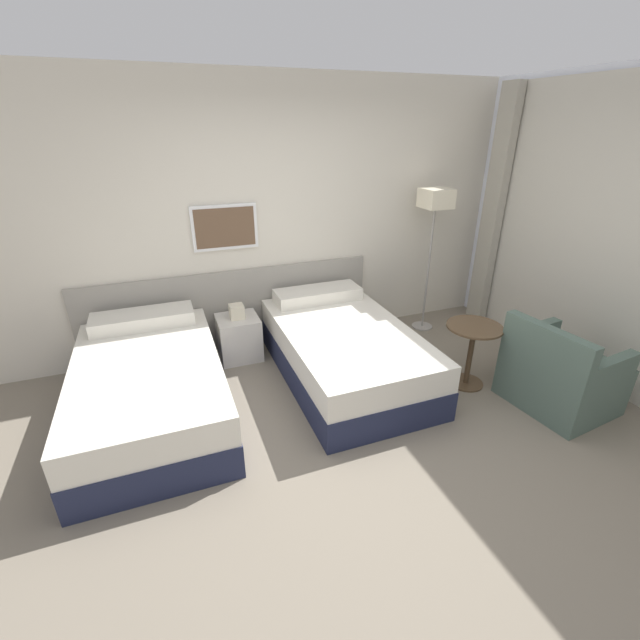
{
  "coord_description": "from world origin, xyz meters",
  "views": [
    {
      "loc": [
        -1.2,
        -2.26,
        2.25
      ],
      "look_at": [
        0.03,
        0.94,
        0.66
      ],
      "focal_mm": 24.0,
      "sensor_mm": 36.0,
      "label": 1
    }
  ],
  "objects_px": {
    "bed_near_window": "(344,350)",
    "floor_lamp": "(435,209)",
    "nightstand": "(239,337)",
    "armchair": "(559,377)",
    "bed_near_door": "(150,387)",
    "side_table": "(472,344)"
  },
  "relations": [
    {
      "from": "bed_near_window",
      "to": "floor_lamp",
      "type": "relative_size",
      "value": 1.2
    },
    {
      "from": "floor_lamp",
      "to": "armchair",
      "type": "xyz_separation_m",
      "value": [
        0.2,
        -1.74,
        -1.13
      ]
    },
    {
      "from": "bed_near_door",
      "to": "bed_near_window",
      "type": "xyz_separation_m",
      "value": [
        1.75,
        0.0,
        0.0
      ]
    },
    {
      "from": "bed_near_door",
      "to": "side_table",
      "type": "relative_size",
      "value": 3.21
    },
    {
      "from": "bed_near_window",
      "to": "floor_lamp",
      "type": "height_order",
      "value": "floor_lamp"
    },
    {
      "from": "nightstand",
      "to": "bed_near_window",
      "type": "bearing_deg",
      "value": -39.14
    },
    {
      "from": "nightstand",
      "to": "floor_lamp",
      "type": "distance_m",
      "value": 2.49
    },
    {
      "from": "bed_near_window",
      "to": "armchair",
      "type": "bearing_deg",
      "value": -35.7
    },
    {
      "from": "bed_near_door",
      "to": "floor_lamp",
      "type": "relative_size",
      "value": 1.2
    },
    {
      "from": "side_table",
      "to": "armchair",
      "type": "relative_size",
      "value": 0.71
    },
    {
      "from": "bed_near_door",
      "to": "nightstand",
      "type": "relative_size",
      "value": 3.29
    },
    {
      "from": "bed_near_window",
      "to": "armchair",
      "type": "relative_size",
      "value": 2.29
    },
    {
      "from": "floor_lamp",
      "to": "bed_near_door",
      "type": "bearing_deg",
      "value": -168.16
    },
    {
      "from": "nightstand",
      "to": "bed_near_door",
      "type": "bearing_deg",
      "value": -140.86
    },
    {
      "from": "bed_near_window",
      "to": "floor_lamp",
      "type": "distance_m",
      "value": 1.86
    },
    {
      "from": "bed_near_door",
      "to": "side_table",
      "type": "height_order",
      "value": "bed_near_door"
    },
    {
      "from": "floor_lamp",
      "to": "armchair",
      "type": "distance_m",
      "value": 2.08
    },
    {
      "from": "nightstand",
      "to": "floor_lamp",
      "type": "xyz_separation_m",
      "value": [
        2.2,
        -0.07,
        1.17
      ]
    },
    {
      "from": "nightstand",
      "to": "armchair",
      "type": "relative_size",
      "value": 0.69
    },
    {
      "from": "armchair",
      "to": "bed_near_window",
      "type": "bearing_deg",
      "value": 48.09
    },
    {
      "from": "bed_near_door",
      "to": "nightstand",
      "type": "bearing_deg",
      "value": 39.14
    },
    {
      "from": "bed_near_window",
      "to": "side_table",
      "type": "distance_m",
      "value": 1.17
    }
  ]
}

